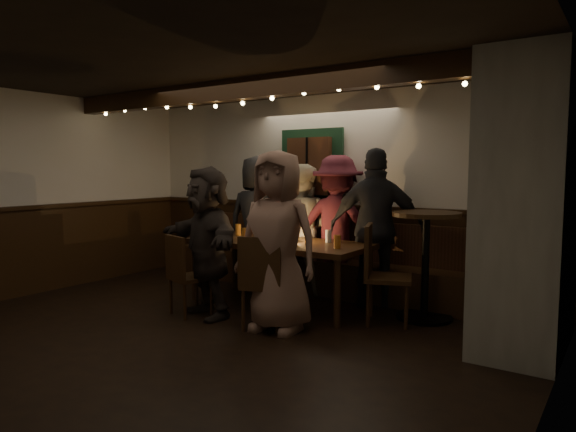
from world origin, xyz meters
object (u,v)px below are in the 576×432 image
Objects in this scene: person_d at (337,226)px; person_b at (279,221)px; person_a at (258,221)px; person_c at (301,228)px; person_f at (207,242)px; person_g at (278,241)px; person_e at (377,228)px; chair_end at (379,268)px; chair_near_left at (184,271)px; chair_near_right at (262,277)px; high_top at (426,252)px; dining_table at (278,246)px.

person_b is at bearing -2.46° from person_d.
person_a is 0.73m from person_c.
person_a is 1.61m from person_f.
person_g is (0.93, 0.02, 0.08)m from person_f.
person_e reaches higher than person_a.
chair_end is 2.29m from person_a.
person_a is 1.24m from person_d.
person_b reaches higher than chair_near_left.
chair_end is 0.58× the size of person_d.
person_g is (0.12, 0.10, 0.36)m from chair_near_right.
high_top is 0.65× the size of person_d.
person_d is (-1.26, 0.33, 0.16)m from high_top.
high_top is at bearing 156.13° from person_a.
person_a is 1.01× the size of person_d.
chair_near_left is at bearing -152.82° from chair_end.
chair_end is at bearing 169.03° from person_b.
person_b is 1.12× the size of person_f.
chair_near_left is at bearing -148.42° from high_top.
person_e reaches higher than dining_table.
person_d is at bearing 172.23° from person_c.
chair_near_right is at bearing -133.00° from high_top.
person_g reaches higher than dining_table.
person_g is at bearing -133.20° from chair_end.
high_top is 0.64× the size of person_g.
person_f is (0.07, -1.47, -0.10)m from person_b.
chair_near_left is at bearing -122.17° from person_f.
high_top is at bearing 158.30° from person_c.
chair_near_right reaches higher than dining_table.
person_d is at bearing -164.15° from person_b.
person_c is at bearing -4.05° from person_d.
person_c is (-0.15, 0.73, 0.13)m from dining_table.
person_g is (0.68, -1.49, 0.06)m from person_c.
chair_near_left is 0.86× the size of chair_end.
chair_end is at bearing 144.66° from person_a.
high_top is at bearing 47.00° from chair_near_right.
person_b is (0.15, 1.62, 0.42)m from chair_near_left.
person_e is (1.84, -0.13, 0.03)m from person_a.
person_d is at bearing 165.14° from high_top.
chair_near_right is 0.53× the size of person_a.
person_a reaches higher than person_c.
chair_near_left is 2.26m from person_e.
person_g is (1.41, -1.51, 0.00)m from person_a.
chair_near_right is (1.03, 0.08, 0.03)m from chair_near_left.
high_top is (0.36, 0.41, 0.15)m from chair_end.
chair_near_right is at bearing -64.34° from dining_table.
person_d reaches higher than chair_near_left.
person_f is at bearing -116.79° from dining_table.
dining_table is 1.17× the size of person_b.
person_e reaches higher than person_c.
person_d is (0.83, 0.09, -0.03)m from person_b.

